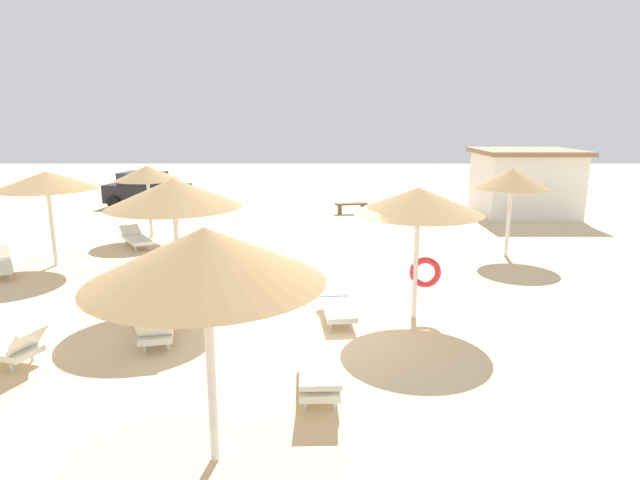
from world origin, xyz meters
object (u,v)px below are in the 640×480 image
Objects in this scene: lounger_3 at (3,346)px; lounger_5 at (137,238)px; parasol_4 at (176,193)px; lounger_1 at (1,264)px; parasol_1 at (49,180)px; lounger_0 at (320,376)px; parasol_2 at (420,202)px; parasol_5 at (149,173)px; parasol_0 at (207,256)px; lounger_4 at (159,326)px; parasol_6 at (514,179)px; lounger_2 at (338,304)px; bench_0 at (353,206)px; bench_1 at (417,211)px; parked_car at (148,190)px; beach_cabana at (526,182)px.

lounger_5 is at bearing 93.59° from lounger_3.
lounger_1 is (-5.82, 2.55, -2.40)m from parasol_4.
lounger_0 is at bearing -44.13° from parasol_1.
parasol_4 reaches higher than lounger_3.
parasol_2 is 1.10× the size of parasol_5.
parasol_0 is 4.92m from lounger_4.
parasol_0 is 14.29m from parasol_5.
parasol_6 is at bearing 7.79° from lounger_1.
lounger_1 is 4.40m from lounger_5.
lounger_0 is (-2.15, -3.48, -2.32)m from parasol_2.
parasol_1 is 9.75m from lounger_2.
bench_0 is 3.03m from bench_1.
lounger_0 is at bearing -105.39° from bench_1.
parasol_2 is at bearing -54.56° from parked_car.
lounger_0 is at bearing -65.15° from parked_car.
parasol_4 reaches higher than bench_0.
parasol_0 is 6.27m from parasol_4.
parasol_6 is at bearing 4.33° from parasol_1.
lounger_4 reaches higher than lounger_5.
parasol_6 is (12.35, -2.83, 0.12)m from parasol_5.
lounger_2 is at bearing -50.85° from parasol_5.
lounger_4 is (5.90, -4.69, 0.01)m from lounger_1.
beach_cabana reaches higher than lounger_0.
parasol_4 reaches higher than lounger_1.
parked_car reaches higher than bench_0.
parasol_5 is 11.40m from bench_1.
parasol_5 is 9.46m from bench_0.
parasol_1 is 1.11× the size of parasol_5.
parasol_1 is 1.53× the size of lounger_0.
parasol_0 is at bearing -124.09° from parasol_2.
parasol_4 is 1.60× the size of lounger_0.
beach_cabana is at bearing 26.41° from parasol_1.
parasol_0 reaches higher than beach_cabana.
parasol_5 is 1.37× the size of lounger_1.
parasol_0 reaches higher than parasol_4.
parasol_4 reaches higher than parasol_1.
parasol_2 is 1.04× the size of parasol_6.
parasol_4 reaches higher than beach_cabana.
parasol_6 is (14.08, 1.07, -0.07)m from parasol_1.
lounger_0 is at bearing -121.70° from parasol_2.
parasol_4 is (4.70, -3.57, 0.13)m from parasol_1.
lounger_0 is 16.74m from bench_0.
lounger_5 is (-6.79, 6.74, 0.00)m from lounger_2.
bench_0 is (-0.68, 13.19, -2.28)m from parasol_2.
parasol_2 is 1.91× the size of bench_1.
parasol_0 is 12.93m from parasol_6.
parasol_2 is at bearing -119.02° from beach_cabana.
parasol_1 reaches higher than bench_1.
bench_1 is (7.50, 13.38, 0.02)m from lounger_4.
lounger_4 is 1.26× the size of bench_1.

